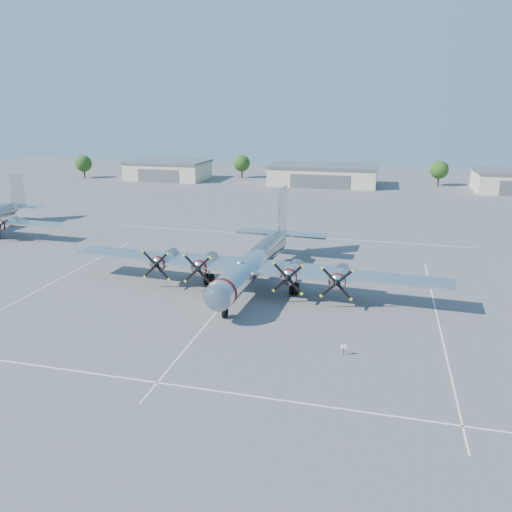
% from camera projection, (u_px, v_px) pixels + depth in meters
% --- Properties ---
extents(ground, '(260.00, 260.00, 0.00)m').
position_uv_depth(ground, '(238.00, 287.00, 58.71)').
color(ground, '#555557').
rests_on(ground, ground).
extents(parking_lines, '(60.00, 50.08, 0.01)m').
position_uv_depth(parking_lines, '(233.00, 292.00, 57.08)').
color(parking_lines, silver).
rests_on(parking_lines, ground).
extents(hangar_west, '(22.60, 14.60, 5.40)m').
position_uv_depth(hangar_west, '(168.00, 170.00, 144.62)').
color(hangar_west, beige).
rests_on(hangar_west, ground).
extents(hangar_center, '(28.60, 14.60, 5.40)m').
position_uv_depth(hangar_center, '(323.00, 175.00, 133.99)').
color(hangar_center, beige).
rests_on(hangar_center, ground).
extents(tree_far_west, '(4.80, 4.80, 6.64)m').
position_uv_depth(tree_far_west, '(83.00, 164.00, 146.42)').
color(tree_far_west, '#382619').
rests_on(tree_far_west, ground).
extents(tree_west, '(4.80, 4.80, 6.64)m').
position_uv_depth(tree_west, '(242.00, 163.00, 146.92)').
color(tree_west, '#382619').
rests_on(tree_west, ground).
extents(tree_east, '(4.80, 4.80, 6.64)m').
position_uv_depth(tree_east, '(439.00, 170.00, 132.07)').
color(tree_east, '#382619').
rests_on(tree_east, ground).
extents(main_bomber_b29, '(45.29, 32.17, 9.69)m').
position_uv_depth(main_bomber_b29, '(255.00, 284.00, 59.48)').
color(main_bomber_b29, silver).
rests_on(main_bomber_b29, ground).
extents(info_placard, '(0.53, 0.06, 1.01)m').
position_uv_depth(info_placard, '(344.00, 348.00, 42.31)').
color(info_placard, black).
rests_on(info_placard, ground).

